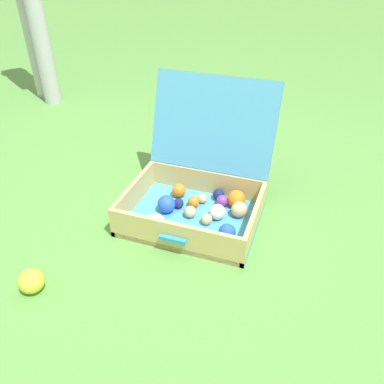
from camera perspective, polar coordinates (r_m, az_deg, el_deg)
ground_plane at (r=1.71m, az=-3.65°, el=-4.80°), size 16.00×16.00×0.00m
open_suitcase at (r=1.72m, az=0.87°, el=0.26°), size 0.57×0.60×0.55m
stray_ball_on_grass at (r=1.52m, az=-22.38°, el=-11.93°), size 0.09×0.09×0.09m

